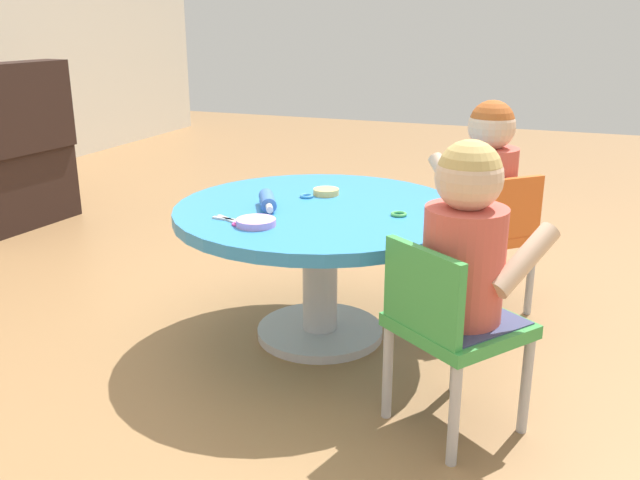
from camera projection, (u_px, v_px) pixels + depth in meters
ground_plane at (320, 335)px, 2.43m from camera, size 10.00×10.00×0.00m
craft_table at (320, 235)px, 2.32m from camera, size 0.97×0.97×0.47m
child_chair_left at (450, 326)px, 1.79m from camera, size 0.42×0.42×0.54m
seated_child_left at (466, 241)px, 1.74m from camera, size 0.44×0.42×0.51m
child_chair_right at (489, 233)px, 2.55m from camera, size 0.42×0.42×0.54m
seated_child_right at (487, 171)px, 2.51m from camera, size 0.44×0.43×0.51m
rolling_pin at (267, 201)px, 2.26m from camera, size 0.21×0.13×0.05m
craft_scissors at (236, 221)px, 2.11m from camera, size 0.09×0.14×0.01m
playdough_blob_0 at (256, 222)px, 2.08m from camera, size 0.12×0.12×0.02m
playdough_blob_1 at (326, 192)px, 2.43m from camera, size 0.09×0.09×0.02m
cookie_cutter_0 at (399, 214)px, 2.18m from camera, size 0.05×0.05×0.01m
cookie_cutter_1 at (307, 196)px, 2.40m from camera, size 0.05×0.05×0.01m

